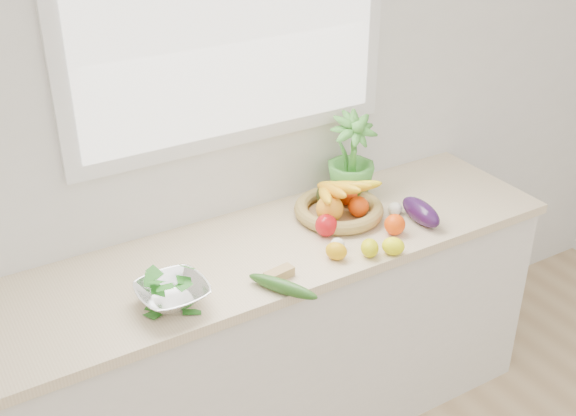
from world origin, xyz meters
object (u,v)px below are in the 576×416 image
potted_herb (351,157)px  eggplant (421,212)px  fruit_basket (338,205)px  cucumber (283,286)px  colander_with_spinach (172,290)px  apple (326,225)px

potted_herb → eggplant: bearing=-69.8°
potted_herb → fruit_basket: bearing=-140.6°
fruit_basket → cucumber: bearing=-143.7°
cucumber → fruit_basket: fruit_basket is taller
cucumber → fruit_basket: size_ratio=0.63×
fruit_basket → potted_herb: bearing=39.4°
cucumber → fruit_basket: 0.56m
fruit_basket → colander_with_spinach: size_ratio=1.78×
apple → colander_with_spinach: bearing=-170.5°
eggplant → fruit_basket: bearing=141.3°
cucumber → potted_herb: potted_herb is taller
cucumber → colander_with_spinach: size_ratio=1.12×
colander_with_spinach → potted_herb: bearing=19.0°
eggplant → fruit_basket: (-0.25, 0.20, 0.01)m
cucumber → eggplant: bearing=10.6°
potted_herb → fruit_basket: 0.22m
eggplant → fruit_basket: fruit_basket is taller
cucumber → fruit_basket: (0.45, 0.33, 0.03)m
cucumber → potted_herb: (0.59, 0.44, 0.16)m
eggplant → colander_with_spinach: (-1.05, -0.01, 0.02)m
cucumber → potted_herb: bearing=37.0°
apple → fruit_basket: (0.12, 0.10, 0.01)m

